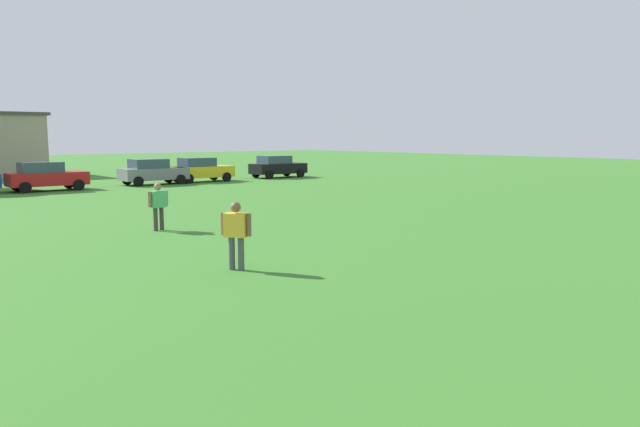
{
  "coord_description": "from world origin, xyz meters",
  "views": [
    {
      "loc": [
        -6.36,
        1.93,
        3.2
      ],
      "look_at": [
        0.75,
        10.57,
        1.78
      ],
      "focal_mm": 34.71,
      "sensor_mm": 36.0,
      "label": 1
    }
  ],
  "objects_px": {
    "adult_bystander": "(236,230)",
    "parked_car_black_6": "(277,166)",
    "bystander_midfield": "(158,202)",
    "parked_car_gray_4": "(153,172)",
    "parked_car_yellow_5": "(200,169)",
    "parked_car_red_3": "(46,176)"
  },
  "relations": [
    {
      "from": "parked_car_gray_4",
      "to": "parked_car_yellow_5",
      "type": "relative_size",
      "value": 1.0
    },
    {
      "from": "parked_car_gray_4",
      "to": "parked_car_yellow_5",
      "type": "height_order",
      "value": "same"
    },
    {
      "from": "adult_bystander",
      "to": "parked_car_black_6",
      "type": "relative_size",
      "value": 0.38
    },
    {
      "from": "bystander_midfield",
      "to": "parked_car_yellow_5",
      "type": "distance_m",
      "value": 22.43
    },
    {
      "from": "parked_car_gray_4",
      "to": "parked_car_black_6",
      "type": "bearing_deg",
      "value": 1.98
    },
    {
      "from": "parked_car_gray_4",
      "to": "parked_car_black_6",
      "type": "height_order",
      "value": "same"
    },
    {
      "from": "parked_car_black_6",
      "to": "adult_bystander",
      "type": "bearing_deg",
      "value": -127.26
    },
    {
      "from": "parked_car_red_3",
      "to": "parked_car_yellow_5",
      "type": "distance_m",
      "value": 10.42
    },
    {
      "from": "bystander_midfield",
      "to": "parked_car_yellow_5",
      "type": "xyz_separation_m",
      "value": [
        11.95,
        18.98,
        -0.1
      ]
    },
    {
      "from": "bystander_midfield",
      "to": "parked_car_black_6",
      "type": "relative_size",
      "value": 0.37
    },
    {
      "from": "parked_car_red_3",
      "to": "parked_car_gray_4",
      "type": "xyz_separation_m",
      "value": [
        6.77,
        0.44,
        0.0
      ]
    },
    {
      "from": "adult_bystander",
      "to": "parked_car_black_6",
      "type": "distance_m",
      "value": 32.82
    },
    {
      "from": "adult_bystander",
      "to": "parked_car_red_3",
      "type": "distance_m",
      "value": 25.48
    },
    {
      "from": "parked_car_yellow_5",
      "to": "parked_car_black_6",
      "type": "xyz_separation_m",
      "value": [
        6.66,
        0.16,
        0.0
      ]
    },
    {
      "from": "adult_bystander",
      "to": "parked_car_red_3",
      "type": "bearing_deg",
      "value": 139.34
    },
    {
      "from": "bystander_midfield",
      "to": "parked_car_red_3",
      "type": "relative_size",
      "value": 0.37
    },
    {
      "from": "adult_bystander",
      "to": "parked_car_black_6",
      "type": "bearing_deg",
      "value": 108.41
    },
    {
      "from": "bystander_midfield",
      "to": "parked_car_red_3",
      "type": "distance_m",
      "value": 18.41
    },
    {
      "from": "adult_bystander",
      "to": "parked_car_black_6",
      "type": "height_order",
      "value": "parked_car_black_6"
    },
    {
      "from": "adult_bystander",
      "to": "parked_car_gray_4",
      "type": "bearing_deg",
      "value": 125.27
    },
    {
      "from": "bystander_midfield",
      "to": "parked_car_black_6",
      "type": "height_order",
      "value": "parked_car_black_6"
    },
    {
      "from": "adult_bystander",
      "to": "parked_car_red_3",
      "type": "xyz_separation_m",
      "value": [
        2.81,
        25.33,
        -0.12
      ]
    }
  ]
}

